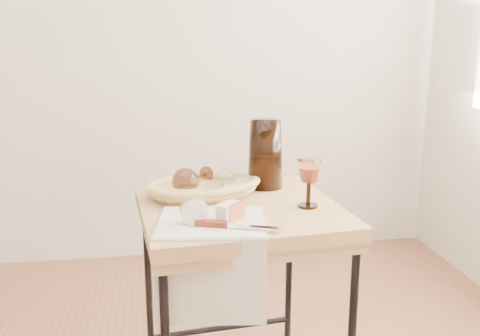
{
  "coord_description": "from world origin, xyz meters",
  "views": [
    {
      "loc": [
        0.17,
        -1.19,
        1.25
      ],
      "look_at": [
        0.42,
        0.33,
        0.87
      ],
      "focal_mm": 39.92,
      "sensor_mm": 36.0,
      "label": 1
    }
  ],
  "objects": [
    {
      "name": "apple_half",
      "position": [
        0.27,
        0.19,
        0.79
      ],
      "size": [
        0.08,
        0.04,
        0.07
      ],
      "primitive_type": "ellipsoid",
      "rotation": [
        0.0,
        0.0,
        -0.04
      ],
      "color": "red",
      "rests_on": "tea_towel"
    },
    {
      "name": "wine_goblet",
      "position": [
        0.62,
        0.29,
        0.83
      ],
      "size": [
        0.09,
        0.09,
        0.15
      ],
      "primitive_type": null,
      "rotation": [
        0.0,
        0.0,
        0.24
      ],
      "color": "white",
      "rests_on": "side_table"
    },
    {
      "name": "pitcher",
      "position": [
        0.54,
        0.53,
        0.87
      ],
      "size": [
        0.24,
        0.29,
        0.27
      ],
      "primitive_type": null,
      "rotation": [
        0.0,
        0.0,
        0.41
      ],
      "color": "black",
      "rests_on": "side_table"
    },
    {
      "name": "goblet_lying_b",
      "position": [
        0.37,
        0.44,
        0.8
      ],
      "size": [
        0.11,
        0.13,
        0.07
      ],
      "primitive_type": null,
      "rotation": [
        0.0,
        0.0,
        1.12
      ],
      "color": "white",
      "rests_on": "bread_basket"
    },
    {
      "name": "table_knife",
      "position": [
        0.37,
        0.13,
        0.77
      ],
      "size": [
        0.22,
        0.1,
        0.02
      ],
      "primitive_type": null,
      "rotation": [
        0.0,
        0.0,
        -0.34
      ],
      "color": "silver",
      "rests_on": "tea_towel"
    },
    {
      "name": "tea_towel",
      "position": [
        0.32,
        0.19,
        0.75
      ],
      "size": [
        0.33,
        0.3,
        0.01
      ],
      "primitive_type": "cube",
      "rotation": [
        0.0,
        0.0,
        -0.15
      ],
      "color": "white",
      "rests_on": "side_table"
    },
    {
      "name": "goblet_lying_a",
      "position": [
        0.29,
        0.47,
        0.81
      ],
      "size": [
        0.16,
        0.16,
        0.09
      ],
      "primitive_type": null,
      "rotation": [
        0.0,
        0.0,
        3.93
      ],
      "color": "brown",
      "rests_on": "bread_basket"
    },
    {
      "name": "apple_wedge",
      "position": [
        0.37,
        0.19,
        0.78
      ],
      "size": [
        0.08,
        0.08,
        0.05
      ],
      "primitive_type": "cube",
      "rotation": [
        0.0,
        0.0,
        0.76
      ],
      "color": "white",
      "rests_on": "tea_towel"
    },
    {
      "name": "bread_basket",
      "position": [
        0.32,
        0.46,
        0.77
      ],
      "size": [
        0.39,
        0.32,
        0.05
      ],
      "primitive_type": null,
      "rotation": [
        0.0,
        0.0,
        0.29
      ],
      "color": "tan",
      "rests_on": "side_table"
    },
    {
      "name": "side_table",
      "position": [
        0.42,
        0.35,
        0.38
      ],
      "size": [
        0.64,
        0.64,
        0.75
      ],
      "primitive_type": null,
      "rotation": [
        0.0,
        0.0,
        0.09
      ],
      "color": "olive",
      "rests_on": "floor"
    },
    {
      "name": "wall_back",
      "position": [
        0.0,
        1.8,
        1.35
      ],
      "size": [
        3.6,
        0.0,
        2.7
      ],
      "primitive_type": "cube",
      "color": "beige",
      "rests_on": "ground"
    }
  ]
}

